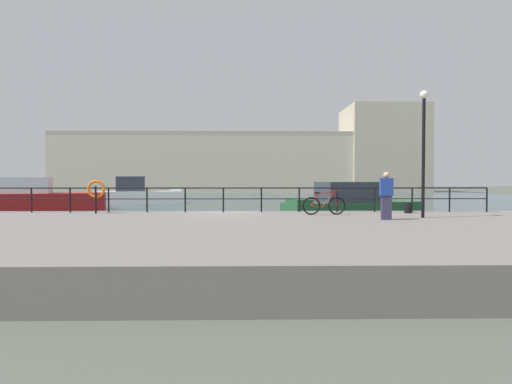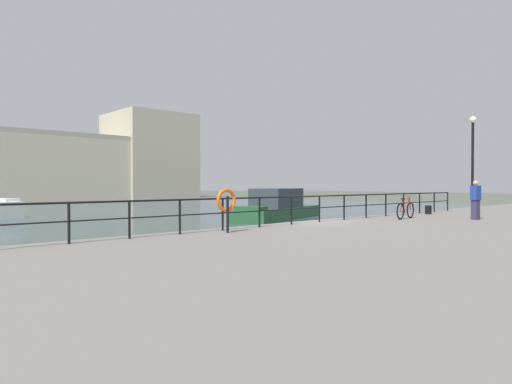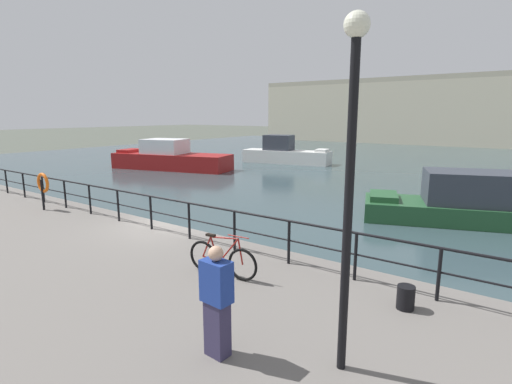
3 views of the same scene
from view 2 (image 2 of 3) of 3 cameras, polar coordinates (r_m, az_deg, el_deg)
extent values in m
plane|color=#4C5147|center=(18.68, 6.31, -6.45)|extent=(240.00, 240.00, 0.00)
cube|color=#33474C|center=(44.75, -24.08, -2.20)|extent=(80.00, 60.00, 0.01)
cube|color=slate|center=(15.16, 25.18, -6.56)|extent=(56.00, 13.00, 0.90)
cube|color=#B2A891|center=(79.76, -13.55, 4.43)|extent=(12.64, 12.66, 14.52)
cube|color=#A49C86|center=(66.27, -30.09, 7.02)|extent=(61.27, 0.60, 0.70)
cube|color=#23512D|center=(31.10, 2.89, -2.72)|extent=(9.76, 5.59, 0.80)
cube|color=#333842|center=(30.83, 2.71, -0.77)|extent=(4.73, 3.51, 1.33)
cube|color=#23512D|center=(27.55, -0.66, -2.11)|extent=(1.67, 2.09, 0.24)
cube|color=white|center=(36.25, -29.22, -0.91)|extent=(1.20, 1.61, 0.24)
cylinder|color=black|center=(12.24, -22.93, -3.74)|extent=(0.07, 0.07, 1.05)
cylinder|color=black|center=(12.88, -15.98, -3.48)|extent=(0.07, 0.07, 1.05)
cylinder|color=black|center=(13.68, -9.77, -3.19)|extent=(0.07, 0.07, 1.05)
cylinder|color=black|center=(14.63, -4.31, -2.91)|extent=(0.07, 0.07, 1.05)
cylinder|color=black|center=(15.70, 0.45, -2.65)|extent=(0.07, 0.07, 1.05)
cylinder|color=black|center=(16.85, 4.58, -2.40)|extent=(0.07, 0.07, 1.05)
cylinder|color=black|center=(18.09, 8.16, -2.18)|extent=(0.07, 0.07, 1.05)
cylinder|color=black|center=(19.38, 11.27, -1.98)|extent=(0.07, 0.07, 1.05)
cylinder|color=black|center=(20.73, 13.98, -1.80)|extent=(0.07, 0.07, 1.05)
cylinder|color=black|center=(22.12, 16.36, -1.63)|extent=(0.07, 0.07, 1.05)
cylinder|color=black|center=(23.54, 18.45, -1.49)|extent=(0.07, 0.07, 1.05)
cylinder|color=black|center=(24.98, 20.31, -1.36)|extent=(0.07, 0.07, 1.05)
cylinder|color=black|center=(26.46, 21.95, -1.25)|extent=(0.07, 0.07, 1.05)
cylinder|color=black|center=(27.95, 23.43, -1.14)|extent=(0.07, 0.07, 1.05)
cylinder|color=black|center=(18.07, 8.16, -0.51)|extent=(23.07, 0.06, 0.06)
cylinder|color=black|center=(18.09, 8.16, -2.01)|extent=(23.07, 0.04, 0.04)
torus|color=black|center=(21.16, 19.25, -2.21)|extent=(0.72, 0.13, 0.72)
torus|color=black|center=(20.20, 18.09, -2.36)|extent=(0.72, 0.13, 0.72)
cylinder|color=maroon|center=(20.81, 18.86, -1.60)|extent=(0.55, 0.09, 0.66)
cylinder|color=maroon|center=(20.48, 18.46, -1.74)|extent=(0.24, 0.06, 0.58)
cylinder|color=maroon|center=(20.71, 18.76, -0.82)|extent=(0.72, 0.11, 0.11)
cylinder|color=maroon|center=(20.39, 18.33, -2.44)|extent=(0.43, 0.08, 0.12)
cylinder|color=maroon|center=(20.29, 18.22, -1.65)|extent=(0.26, 0.06, 0.51)
cylinder|color=maroon|center=(21.10, 19.20, -1.46)|extent=(0.14, 0.05, 0.57)
cube|color=black|center=(20.38, 18.35, -0.84)|extent=(0.23, 0.11, 0.05)
cylinder|color=maroon|center=(21.04, 19.15, -0.57)|extent=(0.52, 0.08, 0.02)
cylinder|color=black|center=(24.33, 21.28, -2.15)|extent=(0.32, 0.32, 0.44)
cylinder|color=black|center=(13.90, -3.67, -2.91)|extent=(0.08, 0.08, 1.15)
torus|color=orange|center=(13.92, -3.83, -1.06)|extent=(0.75, 0.11, 0.75)
cylinder|color=black|center=(23.12, 26.09, 2.58)|extent=(0.12, 0.12, 4.41)
sphere|color=silver|center=(23.31, 26.13, 8.35)|extent=(0.32, 0.32, 0.32)
cube|color=#332D4C|center=(21.36, 26.39, -2.06)|extent=(0.36, 0.27, 0.85)
cube|color=navy|center=(21.33, 26.41, -0.08)|extent=(0.46, 0.31, 0.62)
sphere|color=tan|center=(21.33, 26.42, 1.04)|extent=(0.22, 0.22, 0.22)
camera|label=1|loc=(17.07, 76.68, 0.00)|focal=32.05mm
camera|label=3|loc=(23.75, 38.52, 5.55)|focal=27.50mm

